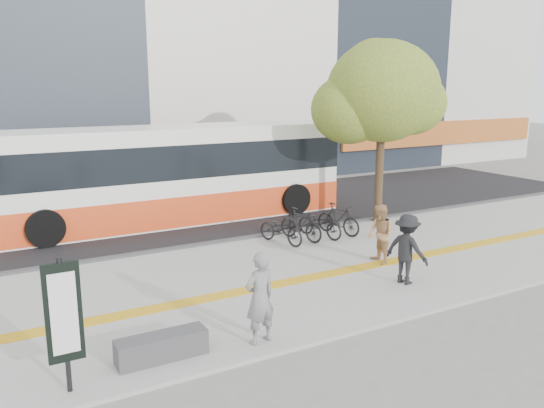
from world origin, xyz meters
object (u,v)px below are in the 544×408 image
street_tree (380,94)px  bus (170,177)px  bench (162,347)px  signboard (64,315)px  pedestrian_dark (407,249)px  seated_woman (260,298)px  pedestrian_tan (380,234)px

street_tree → bus: 7.79m
street_tree → bench: bearing=-148.4°
signboard → bus: bus is taller
bench → pedestrian_dark: size_ratio=0.94×
seated_woman → pedestrian_dark: seated_woman is taller
street_tree → pedestrian_dark: (-3.41, -5.25, -3.58)m
seated_woman → pedestrian_dark: bearing=-177.0°
bench → street_tree: street_tree is taller
bench → bus: 10.41m
bus → seated_woman: 10.16m
bus → seated_woman: bearing=-99.9°
street_tree → bus: size_ratio=0.50×
signboard → pedestrian_tan: (8.42, 2.56, -0.48)m
bus → pedestrian_tan: (3.27, -7.44, -0.74)m
bench → street_tree: size_ratio=0.25×
street_tree → pedestrian_tan: street_tree is taller
bus → signboard: bearing=-117.2°
signboard → seated_woman: (3.40, 0.02, -0.40)m
bench → signboard: signboard is taller
pedestrian_tan → bench: bearing=-63.6°
pedestrian_tan → signboard: bearing=-65.0°
signboard → bus: (5.15, 10.01, 0.26)m
street_tree → seated_woman: size_ratio=3.57×
seated_woman → pedestrian_dark: 4.70m
bus → pedestrian_dark: bearing=-72.4°
bench → pedestrian_dark: pedestrian_dark is taller
bench → pedestrian_dark: 6.45m
seated_woman → bus: bearing=-110.0°
bus → pedestrian_dark: (2.83, -8.92, -0.69)m
bus → pedestrian_dark: size_ratio=7.32×
seated_woman → pedestrian_tan: 5.62m
bus → seated_woman: (-1.75, -9.98, -0.66)m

